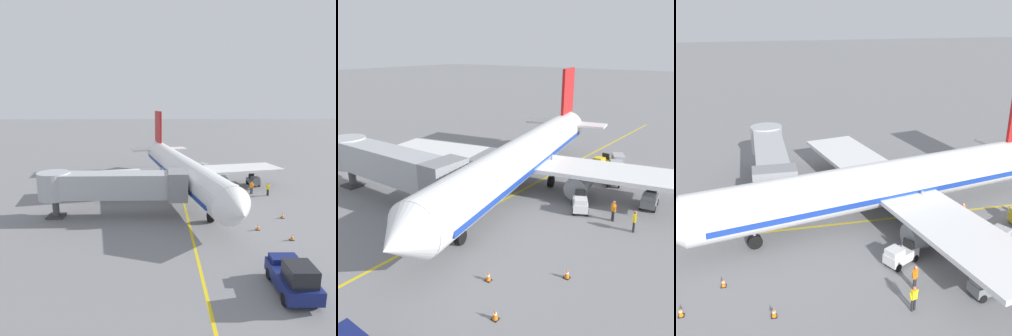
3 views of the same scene
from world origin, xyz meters
TOP-DOWN VIEW (x-y plane):
  - ground_plane at (0.00, 0.00)m, footprint 400.00×400.00m
  - gate_lead_in_line at (0.00, 0.00)m, footprint 0.24×80.00m
  - parked_airliner at (0.15, -0.93)m, footprint 30.43×37.09m
  - jet_bridge at (7.88, 8.37)m, footprint 15.72×3.50m
  - baggage_tug_lead at (-6.55, 0.40)m, footprint 2.22×2.77m
  - baggage_tug_trailing at (-3.43, -11.54)m, footprint 1.61×2.65m
  - baggage_tug_spare at (-10.96, -3.80)m, footprint 1.60×2.65m
  - baggage_cart_front at (-6.34, -7.18)m, footprint 2.22×2.86m
  - baggage_cart_second_in_train at (-5.77, -9.99)m, footprint 2.22×2.86m
  - baggage_cart_third_in_train at (-4.84, -12.81)m, footprint 2.22×2.86m
  - ground_crew_wing_walker at (-9.42, 0.46)m, footprint 0.57×0.58m
  - ground_crew_loader at (-1.86, -6.79)m, footprint 0.50×0.64m
  - ground_crew_marshaller at (-11.34, 1.30)m, footprint 0.36×0.71m
  - safety_cone_nose_left at (-6.50, 12.43)m, footprint 0.36×0.36m
  - safety_cone_nose_right at (-10.09, 9.44)m, footprint 0.36×0.36m
  - safety_cone_wing_tip at (-8.83, 14.74)m, footprint 0.36×0.36m

SIDE VIEW (x-z plane):
  - ground_plane at x=0.00m, z-range 0.00..0.00m
  - gate_lead_in_line at x=0.00m, z-range 0.00..0.01m
  - safety_cone_nose_left at x=-6.50m, z-range -0.01..0.58m
  - safety_cone_nose_right at x=-10.09m, z-range -0.01..0.58m
  - safety_cone_wing_tip at x=-8.83m, z-range -0.01..0.58m
  - baggage_tug_lead at x=-6.55m, z-range -0.10..1.52m
  - baggage_tug_trailing at x=-3.43m, z-range -0.10..1.52m
  - baggage_tug_spare at x=-10.96m, z-range -0.10..1.52m
  - baggage_cart_front at x=-6.34m, z-range 0.16..1.74m
  - baggage_cart_second_in_train at x=-5.77m, z-range 0.16..1.74m
  - baggage_cart_third_in_train at x=-4.84m, z-range 0.16..1.74m
  - ground_crew_wing_walker at x=-9.42m, z-range 0.11..1.80m
  - ground_crew_loader at x=-1.86m, z-range 0.11..1.80m
  - ground_crew_marshaller at x=-11.34m, z-range 0.11..1.80m
  - parked_airliner at x=0.15m, z-range -2.13..8.50m
  - jet_bridge at x=7.88m, z-range 0.97..5.95m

